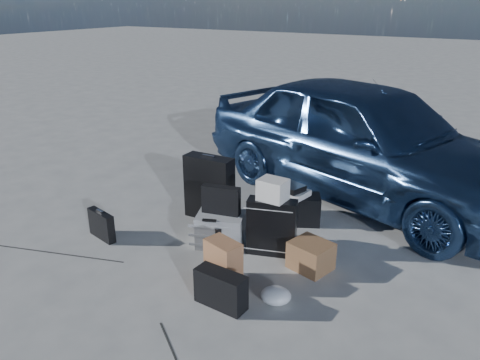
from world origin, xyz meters
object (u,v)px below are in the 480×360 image
(car, at_px, (363,139))
(briefcase, at_px, (102,225))
(suitcase_right, at_px, (272,227))
(cardboard_box, at_px, (311,256))
(duffel_bag, at_px, (290,209))
(suitcase_left, at_px, (209,188))
(pelican_case, at_px, (221,228))
(green_bottle, at_px, (217,281))

(car, height_order, briefcase, car)
(suitcase_right, distance_m, cardboard_box, 0.48)
(suitcase_right, xyz_separation_m, duffel_bag, (-0.14, 0.72, -0.12))
(suitcase_right, bearing_deg, suitcase_left, 142.32)
(car, xyz_separation_m, suitcase_right, (-0.25, -1.93, -0.46))
(pelican_case, relative_size, suitcase_right, 0.82)
(duffel_bag, relative_size, cardboard_box, 1.84)
(green_bottle, bearing_deg, suitcase_left, 127.16)
(car, xyz_separation_m, pelican_case, (-0.79, -2.03, -0.58))
(car, relative_size, pelican_case, 9.31)
(suitcase_left, height_order, suitcase_right, suitcase_left)
(suitcase_right, relative_size, green_bottle, 2.18)
(cardboard_box, bearing_deg, suitcase_left, 164.11)
(car, bearing_deg, briefcase, 160.87)
(green_bottle, bearing_deg, duffel_bag, 92.58)
(duffel_bag, bearing_deg, green_bottle, -114.63)
(car, distance_m, duffel_bag, 1.40)
(pelican_case, height_order, suitcase_left, suitcase_left)
(green_bottle, bearing_deg, pelican_case, 121.24)
(suitcase_right, bearing_deg, pelican_case, 172.23)
(pelican_case, relative_size, duffel_bag, 0.72)
(car, xyz_separation_m, green_bottle, (-0.32, -2.80, -0.62))
(pelican_case, xyz_separation_m, duffel_bag, (0.40, 0.82, -0.01))
(car, height_order, suitcase_right, car)
(briefcase, xyz_separation_m, suitcase_left, (0.69, 1.01, 0.22))
(pelican_case, height_order, suitcase_right, suitcase_right)
(briefcase, bearing_deg, suitcase_right, 33.95)
(pelican_case, bearing_deg, green_bottle, -80.82)
(duffel_bag, bearing_deg, cardboard_box, -80.09)
(car, height_order, cardboard_box, car)
(pelican_case, bearing_deg, car, 46.71)
(cardboard_box, xyz_separation_m, green_bottle, (-0.52, -0.81, -0.00))
(briefcase, distance_m, suitcase_right, 1.81)
(duffel_bag, distance_m, cardboard_box, 0.98)
(pelican_case, bearing_deg, cardboard_box, -19.81)
(car, relative_size, briefcase, 11.28)
(briefcase, distance_m, suitcase_left, 1.25)
(cardboard_box, relative_size, green_bottle, 1.35)
(briefcase, distance_m, green_bottle, 1.63)
(pelican_case, distance_m, suitcase_left, 0.67)
(suitcase_left, distance_m, duffel_bag, 0.95)
(cardboard_box, bearing_deg, pelican_case, -177.75)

